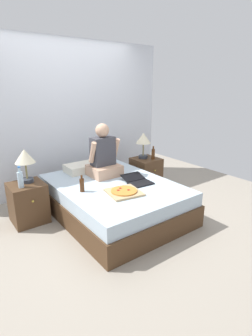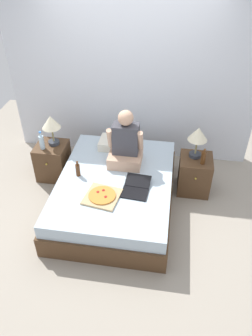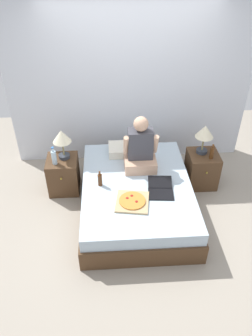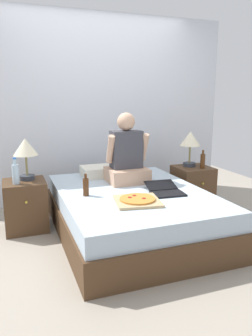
{
  "view_description": "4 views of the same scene",
  "coord_description": "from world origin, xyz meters",
  "px_view_note": "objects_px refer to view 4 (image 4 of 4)",
  "views": [
    {
      "loc": [
        -1.89,
        -2.85,
        1.78
      ],
      "look_at": [
        0.06,
        -0.22,
        0.74
      ],
      "focal_mm": 28.0,
      "sensor_mm": 36.0,
      "label": 1
    },
    {
      "loc": [
        0.64,
        -3.21,
        3.15
      ],
      "look_at": [
        0.14,
        0.03,
        0.64
      ],
      "focal_mm": 35.0,
      "sensor_mm": 36.0,
      "label": 2
    },
    {
      "loc": [
        -0.36,
        -3.35,
        3.27
      ],
      "look_at": [
        -0.14,
        0.03,
        0.7
      ],
      "focal_mm": 35.0,
      "sensor_mm": 36.0,
      "label": 3
    },
    {
      "loc": [
        -1.18,
        -3.04,
        1.43
      ],
      "look_at": [
        -0.11,
        -0.12,
        0.74
      ],
      "focal_mm": 35.0,
      "sensor_mm": 36.0,
      "label": 4
    }
  ],
  "objects_px": {
    "beer_bottle": "(203,161)",
    "pizza_box": "(137,200)",
    "bed": "(132,212)",
    "person_seated": "(127,157)",
    "water_bottle": "(16,173)",
    "beer_bottle_on_bed": "(86,187)",
    "lamp_on_right_nightstand": "(190,141)",
    "lamp_on_left_nightstand": "(26,150)",
    "nightstand_left": "(26,205)",
    "nightstand_right": "(192,187)",
    "laptop": "(165,191)"
  },
  "relations": [
    {
      "from": "lamp_on_left_nightstand",
      "to": "person_seated",
      "type": "height_order",
      "value": "person_seated"
    },
    {
      "from": "bed",
      "to": "laptop",
      "type": "relative_size",
      "value": 4.56
    },
    {
      "from": "bed",
      "to": "beer_bottle_on_bed",
      "type": "distance_m",
      "value": 0.59
    },
    {
      "from": "bed",
      "to": "pizza_box",
      "type": "height_order",
      "value": "pizza_box"
    },
    {
      "from": "bed",
      "to": "beer_bottle",
      "type": "xyz_separation_m",
      "value": [
        1.11,
        0.4,
        0.41
      ]
    },
    {
      "from": "water_bottle",
      "to": "beer_bottle",
      "type": "bearing_deg",
      "value": -0.26
    },
    {
      "from": "bed",
      "to": "water_bottle",
      "type": "relative_size",
      "value": 7.25
    },
    {
      "from": "lamp_on_right_nightstand",
      "to": "beer_bottle",
      "type": "relative_size",
      "value": 1.96
    },
    {
      "from": "person_seated",
      "to": "lamp_on_left_nightstand",
      "type": "bearing_deg",
      "value": 170.06
    },
    {
      "from": "lamp_on_left_nightstand",
      "to": "lamp_on_right_nightstand",
      "type": "distance_m",
      "value": 2.01
    },
    {
      "from": "bed",
      "to": "nightstand_right",
      "type": "bearing_deg",
      "value": 25.82
    },
    {
      "from": "person_seated",
      "to": "pizza_box",
      "type": "xyz_separation_m",
      "value": [
        -0.17,
        -0.74,
        -0.27
      ]
    },
    {
      "from": "nightstand_left",
      "to": "beer_bottle",
      "type": "distance_m",
      "value": 2.18
    },
    {
      "from": "laptop",
      "to": "pizza_box",
      "type": "distance_m",
      "value": 0.43
    },
    {
      "from": "lamp_on_right_nightstand",
      "to": "nightstand_left",
      "type": "bearing_deg",
      "value": -178.6
    },
    {
      "from": "nightstand_left",
      "to": "person_seated",
      "type": "relative_size",
      "value": 0.69
    },
    {
      "from": "nightstand_right",
      "to": "pizza_box",
      "type": "xyz_separation_m",
      "value": [
        -1.13,
        -0.88,
        0.22
      ]
    },
    {
      "from": "person_seated",
      "to": "nightstand_left",
      "type": "bearing_deg",
      "value": 172.93
    },
    {
      "from": "water_bottle",
      "to": "lamp_on_right_nightstand",
      "type": "relative_size",
      "value": 0.61
    },
    {
      "from": "lamp_on_right_nightstand",
      "to": "pizza_box",
      "type": "height_order",
      "value": "lamp_on_right_nightstand"
    },
    {
      "from": "nightstand_left",
      "to": "pizza_box",
      "type": "distance_m",
      "value": 1.31
    },
    {
      "from": "water_bottle",
      "to": "person_seated",
      "type": "xyz_separation_m",
      "value": [
        1.2,
        -0.05,
        0.11
      ]
    },
    {
      "from": "lamp_on_left_nightstand",
      "to": "beer_bottle",
      "type": "distance_m",
      "value": 2.12
    },
    {
      "from": "beer_bottle",
      "to": "pizza_box",
      "type": "height_order",
      "value": "beer_bottle"
    },
    {
      "from": "nightstand_right",
      "to": "laptop",
      "type": "relative_size",
      "value": 1.23
    },
    {
      "from": "bed",
      "to": "laptop",
      "type": "distance_m",
      "value": 0.44
    },
    {
      "from": "laptop",
      "to": "nightstand_left",
      "type": "bearing_deg",
      "value": 152.47
    },
    {
      "from": "nightstand_left",
      "to": "beer_bottle_on_bed",
      "type": "relative_size",
      "value": 2.46
    },
    {
      "from": "nightstand_left",
      "to": "lamp_on_left_nightstand",
      "type": "bearing_deg",
      "value": 51.37
    },
    {
      "from": "pizza_box",
      "to": "beer_bottle_on_bed",
      "type": "height_order",
      "value": "beer_bottle_on_bed"
    },
    {
      "from": "lamp_on_left_nightstand",
      "to": "pizza_box",
      "type": "height_order",
      "value": "lamp_on_left_nightstand"
    },
    {
      "from": "lamp_on_right_nightstand",
      "to": "laptop",
      "type": "height_order",
      "value": "lamp_on_right_nightstand"
    },
    {
      "from": "beer_bottle",
      "to": "pizza_box",
      "type": "distance_m",
      "value": 1.44
    },
    {
      "from": "lamp_on_left_nightstand",
      "to": "lamp_on_right_nightstand",
      "type": "height_order",
      "value": "same"
    },
    {
      "from": "water_bottle",
      "to": "person_seated",
      "type": "bearing_deg",
      "value": -2.32
    },
    {
      "from": "lamp_on_left_nightstand",
      "to": "person_seated",
      "type": "distance_m",
      "value": 1.1
    },
    {
      "from": "beer_bottle",
      "to": "nightstand_left",
      "type": "bearing_deg",
      "value": 177.33
    },
    {
      "from": "nightstand_right",
      "to": "lamp_on_right_nightstand",
      "type": "relative_size",
      "value": 1.2
    },
    {
      "from": "bed",
      "to": "lamp_on_right_nightstand",
      "type": "distance_m",
      "value": 1.31
    },
    {
      "from": "lamp_on_left_nightstand",
      "to": "beer_bottle",
      "type": "height_order",
      "value": "lamp_on_left_nightstand"
    },
    {
      "from": "laptop",
      "to": "bed",
      "type": "bearing_deg",
      "value": 146.82
    },
    {
      "from": "bed",
      "to": "nightstand_left",
      "type": "height_order",
      "value": "nightstand_left"
    },
    {
      "from": "bed",
      "to": "person_seated",
      "type": "xyz_separation_m",
      "value": [
        0.08,
        0.36,
        0.53
      ]
    },
    {
      "from": "bed",
      "to": "person_seated",
      "type": "height_order",
      "value": "person_seated"
    },
    {
      "from": "laptop",
      "to": "beer_bottle_on_bed",
      "type": "xyz_separation_m",
      "value": [
        -0.78,
        0.18,
        0.07
      ]
    },
    {
      "from": "lamp_on_left_nightstand",
      "to": "beer_bottle_on_bed",
      "type": "distance_m",
      "value": 0.82
    },
    {
      "from": "beer_bottle",
      "to": "lamp_on_right_nightstand",
      "type": "bearing_deg",
      "value": 123.69
    },
    {
      "from": "nightstand_left",
      "to": "water_bottle",
      "type": "bearing_deg",
      "value": -131.65
    },
    {
      "from": "beer_bottle_on_bed",
      "to": "lamp_on_right_nightstand",
      "type": "bearing_deg",
      "value": 20.76
    },
    {
      "from": "pizza_box",
      "to": "nightstand_right",
      "type": "bearing_deg",
      "value": 38.04
    }
  ]
}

